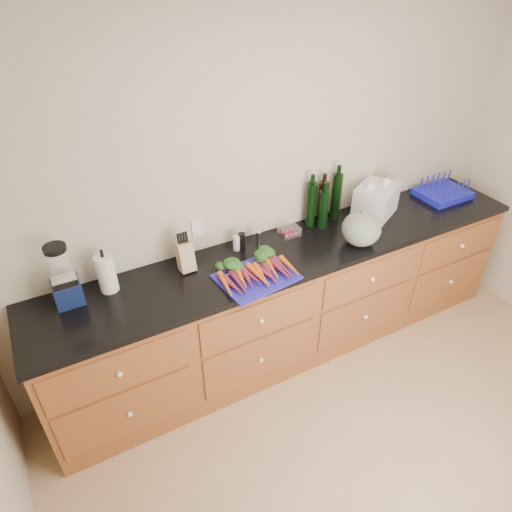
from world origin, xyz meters
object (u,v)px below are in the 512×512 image
cutting_board (256,277)px  carrots (254,270)px  paper_towel (107,273)px  tomato_box (289,231)px  knife_block (185,256)px  blender_appliance (64,278)px  squash (361,229)px  dish_rack (443,192)px

cutting_board → carrots: size_ratio=1.02×
cutting_board → carrots: 0.05m
paper_towel → tomato_box: (1.29, 0.01, -0.09)m
knife_block → tomato_box: knife_block is taller
cutting_board → blender_appliance: size_ratio=1.21×
carrots → tomato_box: size_ratio=3.39×
carrots → paper_towel: bearing=161.4°
cutting_board → paper_towel: bearing=159.2°
squash → knife_block: squash is taller
cutting_board → blender_appliance: 1.14m
knife_block → tomato_box: 0.81m
paper_towel → knife_block: bearing=-2.3°
cutting_board → dish_rack: 1.90m
tomato_box → dish_rack: 1.44m
carrots → knife_block: bearing=143.3°
cutting_board → dish_rack: (1.88, 0.24, 0.03)m
carrots → tomato_box: (0.45, 0.29, -0.01)m
squash → paper_towel: bearing=169.2°
carrots → squash: squash is taller
cutting_board → paper_towel: size_ratio=1.94×
paper_towel → carrots: bearing=-18.6°
blender_appliance → paper_towel: blender_appliance is taller
squash → knife_block: (-1.18, 0.30, -0.02)m
paper_towel → cutting_board: bearing=-20.8°
paper_towel → tomato_box: paper_towel is taller
tomato_box → dish_rack: (1.43, -0.09, 0.01)m
carrots → blender_appliance: bearing=165.4°
squash → dish_rack: (1.06, 0.24, -0.08)m
squash → paper_towel: (-1.67, 0.32, 0.00)m
blender_appliance → carrots: bearing=-14.6°
squash → carrots: bearing=177.6°
cutting_board → tomato_box: bearing=36.4°
cutting_board → blender_appliance: (-1.08, 0.32, 0.17)m
cutting_board → squash: squash is taller
cutting_board → knife_block: (-0.35, 0.30, 0.09)m
paper_towel → knife_block: (0.49, -0.02, -0.03)m
knife_block → dish_rack: 2.24m
paper_towel → dish_rack: (2.73, -0.08, -0.08)m
knife_block → squash: bearing=-14.2°
cutting_board → paper_towel: (-0.84, 0.32, 0.12)m
knife_block → tomato_box: size_ratio=1.42×
paper_towel → blender_appliance: bearing=-179.5°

